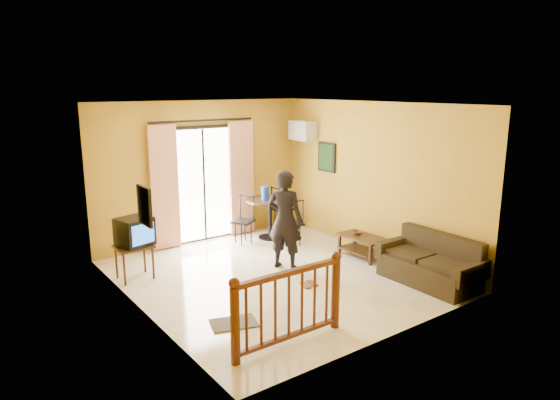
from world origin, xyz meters
TOP-DOWN VIEW (x-y plane):
  - ground at (0.00, 0.00)m, footprint 5.00×5.00m
  - room_shell at (0.00, 0.00)m, footprint 5.00×5.00m
  - balcony_door at (0.00, 2.43)m, footprint 2.25×0.14m
  - tv_table at (-1.90, 1.26)m, footprint 0.57×0.47m
  - television at (-1.87, 1.26)m, footprint 0.60×0.57m
  - picture_left at (-2.22, -0.20)m, footprint 0.05×0.42m
  - dining_table at (1.16, 1.80)m, footprint 0.99×0.99m
  - water_jug at (1.03, 1.79)m, footprint 0.15×0.15m
  - serving_tray at (1.37, 1.70)m, footprint 0.30×0.21m
  - dining_chairs at (1.16, 1.72)m, footprint 1.70×1.50m
  - air_conditioner at (2.09, 1.95)m, footprint 0.31×0.60m
  - botanical_print at (2.22, 1.30)m, footprint 0.05×0.50m
  - coffee_table at (1.85, -0.15)m, footprint 0.50×0.89m
  - bowl at (1.85, -0.01)m, footprint 0.21×0.21m
  - sofa at (1.85, -1.67)m, footprint 0.78×1.64m
  - standing_person at (0.37, 0.23)m, footprint 0.66×0.74m
  - stair_balustrade at (-1.15, -1.90)m, footprint 1.63×0.13m
  - doormat at (-1.42, -1.05)m, footprint 0.69×0.56m
  - sandals at (0.21, -0.63)m, footprint 0.29×0.27m

SIDE VIEW (x-z plane):
  - ground at x=0.00m, z-range 0.00..0.00m
  - dining_chairs at x=1.16m, z-range -0.47..0.47m
  - doormat at x=-1.42m, z-range 0.00..0.02m
  - sandals at x=0.21m, z-range 0.00..0.03m
  - coffee_table at x=1.85m, z-range 0.07..0.46m
  - sofa at x=1.85m, z-range -0.10..0.68m
  - bowl at x=1.85m, z-range 0.40..0.45m
  - tv_table at x=-1.90m, z-range 0.21..0.77m
  - stair_balustrade at x=-1.15m, z-range 0.05..1.08m
  - dining_table at x=1.16m, z-range 0.24..1.07m
  - television at x=-1.87m, z-range 0.57..1.02m
  - serving_tray at x=1.37m, z-range 0.82..0.84m
  - standing_person at x=0.37m, z-range 0.00..1.71m
  - water_jug at x=1.03m, z-range 0.82..1.10m
  - balcony_door at x=0.00m, z-range -0.04..2.42m
  - picture_left at x=-2.22m, z-range 1.29..1.81m
  - botanical_print at x=2.22m, z-range 1.35..1.95m
  - room_shell at x=0.00m, z-range -0.80..4.20m
  - air_conditioner at x=2.09m, z-range 1.95..2.35m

